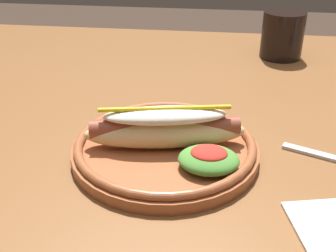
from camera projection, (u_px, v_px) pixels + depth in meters
dining_table at (161, 154)px, 0.75m from camera, size 1.39×0.96×0.74m
hot_dog_plate at (167, 143)px, 0.57m from camera, size 0.25×0.25×0.08m
fork at (335, 159)px, 0.57m from camera, size 0.12×0.06×0.00m
soda_cup at (282, 35)px, 0.92m from camera, size 0.09×0.09×0.10m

